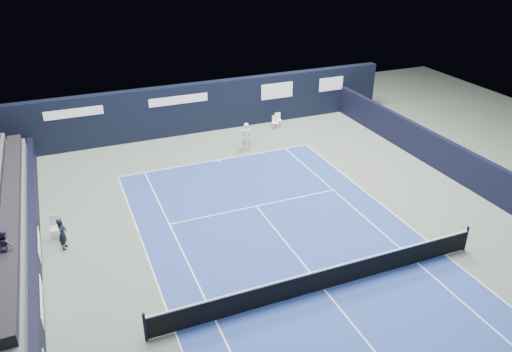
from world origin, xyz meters
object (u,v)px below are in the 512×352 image
at_px(folding_chair_back_b, 275,121).
at_px(tennis_net, 325,278).
at_px(tennis_player, 246,136).
at_px(line_judge_chair, 56,225).
at_px(folding_chair_back_a, 278,119).

relative_size(folding_chair_back_b, tennis_net, 0.06).
height_order(folding_chair_back_b, tennis_player, tennis_player).
height_order(line_judge_chair, tennis_net, tennis_net).
height_order(folding_chair_back_b, line_judge_chair, line_judge_chair).
bearing_deg(folding_chair_back_b, tennis_net, -92.30).
height_order(folding_chair_back_a, line_judge_chair, line_judge_chair).
relative_size(line_judge_chair, tennis_player, 0.61).
xyz_separation_m(line_judge_chair, tennis_player, (10.60, 5.40, 0.26)).
relative_size(folding_chair_back_b, tennis_player, 0.50).
bearing_deg(line_judge_chair, folding_chair_back_b, 42.66).
xyz_separation_m(folding_chair_back_a, tennis_net, (-5.25, -15.42, 0.02)).
xyz_separation_m(line_judge_chair, tennis_net, (8.66, -7.23, -0.07)).
bearing_deg(tennis_player, line_judge_chair, -153.02).
bearing_deg(tennis_net, tennis_player, 81.26).
xyz_separation_m(folding_chair_back_b, tennis_player, (-2.97, -2.49, 0.37)).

